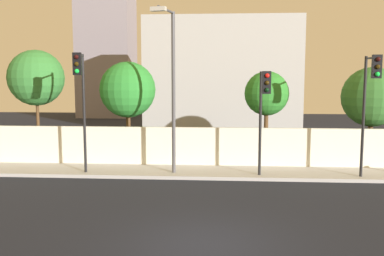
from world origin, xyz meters
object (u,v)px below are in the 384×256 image
at_px(roadside_tree_midright, 267,94).
at_px(roadside_tree_midleft, 128,90).
at_px(traffic_light_left, 264,100).
at_px(roadside_tree_rightmost, 372,97).
at_px(traffic_light_right, 370,90).
at_px(traffic_light_center, 81,88).
at_px(street_lamp_curbside, 171,79).
at_px(roadside_tree_leftmost, 36,78).

bearing_deg(roadside_tree_midright, roadside_tree_midleft, 180.00).
distance_m(traffic_light_left, roadside_tree_rightmost, 6.58).
bearing_deg(traffic_light_left, roadside_tree_midleft, 150.63).
bearing_deg(roadside_tree_rightmost, traffic_light_right, -109.56).
distance_m(traffic_light_left, roadside_tree_midleft, 7.36).
xyz_separation_m(traffic_light_left, traffic_light_right, (4.19, -0.09, 0.43)).
bearing_deg(traffic_light_center, street_lamp_curbside, 8.42).
height_order(traffic_light_center, street_lamp_curbside, street_lamp_curbside).
relative_size(street_lamp_curbside, roadside_tree_rightmost, 1.44).
bearing_deg(street_lamp_curbside, traffic_light_center, -171.58).
height_order(roadside_tree_leftmost, roadside_tree_midleft, roadside_tree_leftmost).
xyz_separation_m(street_lamp_curbside, roadside_tree_rightmost, (9.34, 3.09, -0.88)).
bearing_deg(traffic_light_left, roadside_tree_leftmost, 161.99).
relative_size(roadside_tree_leftmost, roadside_tree_midright, 1.23).
relative_size(traffic_light_center, street_lamp_curbside, 0.75).
distance_m(roadside_tree_midleft, roadside_tree_rightmost, 11.92).
bearing_deg(street_lamp_curbside, traffic_light_left, -7.62).
distance_m(street_lamp_curbside, roadside_tree_midleft, 4.06).
relative_size(traffic_light_right, roadside_tree_rightmost, 1.05).
relative_size(traffic_light_center, roadside_tree_rightmost, 1.07).
bearing_deg(roadside_tree_midright, street_lamp_curbside, -144.40).
bearing_deg(roadside_tree_midleft, roadside_tree_midright, 0.00).
bearing_deg(roadside_tree_rightmost, traffic_light_center, -164.44).
xyz_separation_m(traffic_light_right, roadside_tree_midleft, (-10.60, 3.70, -0.13)).
bearing_deg(traffic_light_right, street_lamp_curbside, 175.68).
distance_m(traffic_light_center, roadside_tree_leftmost, 5.07).
bearing_deg(roadside_tree_midright, traffic_light_center, -155.69).
height_order(traffic_light_center, roadside_tree_leftmost, roadside_tree_leftmost).
xyz_separation_m(traffic_light_left, street_lamp_curbside, (-3.84, 0.51, 0.86)).
distance_m(roadside_tree_leftmost, roadside_tree_rightmost, 16.62).
bearing_deg(street_lamp_curbside, roadside_tree_midright, 35.60).
relative_size(roadside_tree_leftmost, roadside_tree_rightmost, 1.18).
height_order(traffic_light_right, roadside_tree_leftmost, roadside_tree_leftmost).
bearing_deg(roadside_tree_rightmost, traffic_light_left, -146.77).
height_order(traffic_light_right, roadside_tree_midleft, traffic_light_right).
bearing_deg(street_lamp_curbside, roadside_tree_midleft, 129.70).
bearing_deg(traffic_light_center, roadside_tree_midleft, 71.94).
distance_m(roadside_tree_midleft, roadside_tree_midright, 6.89).
xyz_separation_m(street_lamp_curbside, roadside_tree_midleft, (-2.57, 3.09, -0.56)).
bearing_deg(traffic_light_right, roadside_tree_midleft, 160.75).
height_order(traffic_light_left, roadside_tree_midright, roadside_tree_midright).
distance_m(traffic_light_center, roadside_tree_rightmost, 13.61).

